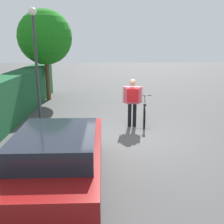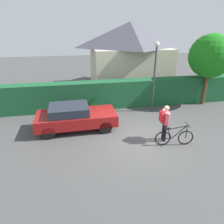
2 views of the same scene
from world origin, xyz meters
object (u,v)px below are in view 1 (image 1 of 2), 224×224
object	(u,v)px
person_rider	(132,98)
bicycle	(144,114)
tree_kerbside	(45,37)
parked_car_near	(59,156)
street_lamp	(35,50)

from	to	relation	value
person_rider	bicycle	bearing A→B (deg)	-57.95
tree_kerbside	person_rider	bearing A→B (deg)	-139.29
bicycle	person_rider	bearing A→B (deg)	122.05
parked_car_near	tree_kerbside	world-z (taller)	tree_kerbside
bicycle	tree_kerbside	world-z (taller)	tree_kerbside
bicycle	parked_car_near	bearing A→B (deg)	150.96
parked_car_near	street_lamp	distance (m)	5.33
person_rider	tree_kerbside	world-z (taller)	tree_kerbside
parked_car_near	street_lamp	size ratio (longest dim) A/B	0.97
parked_car_near	person_rider	world-z (taller)	person_rider
street_lamp	tree_kerbside	distance (m)	3.87
bicycle	street_lamp	world-z (taller)	street_lamp
bicycle	tree_kerbside	xyz separation A→B (m)	(4.29, 4.43, 2.76)
person_rider	street_lamp	size ratio (longest dim) A/B	0.42
bicycle	tree_kerbside	distance (m)	6.75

